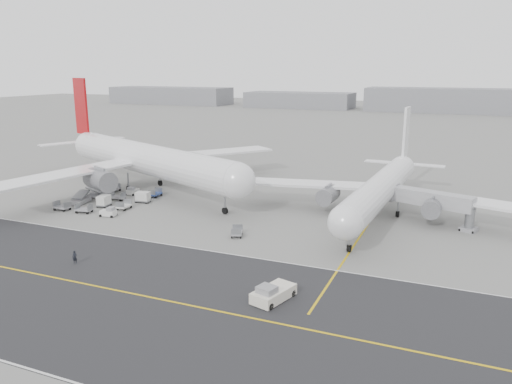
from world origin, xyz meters
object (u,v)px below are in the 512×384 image
at_px(pushback_tug, 273,293).
at_px(jet_bridge, 431,201).
at_px(airliner_b, 382,187).
at_px(airliner_a, 144,159).
at_px(ground_crew_a, 75,257).

height_order(pushback_tug, jet_bridge, jet_bridge).
height_order(airliner_b, jet_bridge, airliner_b).
relative_size(airliner_a, ground_crew_a, 35.53).
distance_m(airliner_b, jet_bridge, 8.70).
xyz_separation_m(airliner_a, jet_bridge, (58.48, -2.31, -2.67)).
distance_m(pushback_tug, jet_bridge, 39.77).
bearing_deg(ground_crew_a, airliner_b, 31.38).
distance_m(airliner_a, pushback_tug, 59.63).
height_order(jet_bridge, ground_crew_a, jet_bridge).
relative_size(jet_bridge, ground_crew_a, 8.50).
bearing_deg(pushback_tug, airliner_b, 97.93).
bearing_deg(airliner_a, airliner_b, -67.03).
xyz_separation_m(pushback_tug, ground_crew_a, (-28.25, 0.03, 0.04)).
height_order(airliner_a, jet_bridge, airliner_a).
bearing_deg(pushback_tug, airliner_a, 154.62).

